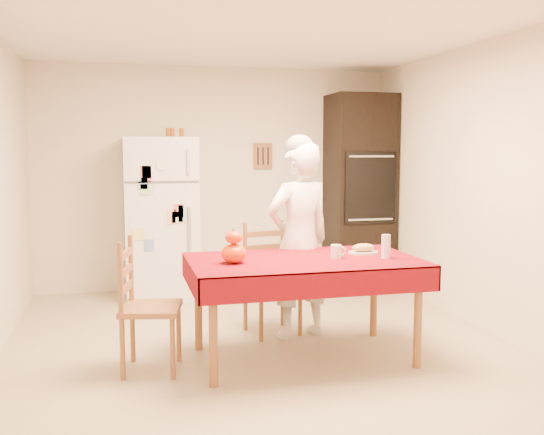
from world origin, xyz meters
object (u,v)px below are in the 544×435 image
object	(u,v)px
coffee_mug	(336,251)
seated_woman	(299,241)
chair_left	(142,301)
refrigerator	(161,218)
wine_glass	(386,246)
pumpkin_lower	(234,253)
dining_table	(304,268)
oven_cabinet	(360,191)
bread_plate	(363,253)
chair_far	(269,273)

from	to	relation	value
coffee_mug	seated_woman	bearing A→B (deg)	102.05
coffee_mug	chair_left	bearing A→B (deg)	177.30
refrigerator	wine_glass	world-z (taller)	refrigerator
chair_left	pumpkin_lower	bearing A→B (deg)	-84.95
chair_left	coffee_mug	size ratio (longest dim) A/B	9.50
coffee_mug	wine_glass	size ratio (longest dim) A/B	0.57
dining_table	coffee_mug	size ratio (longest dim) A/B	17.00
refrigerator	oven_cabinet	xyz separation A→B (m)	(2.28, 0.05, 0.25)
pumpkin_lower	wine_glass	xyz separation A→B (m)	(1.14, -0.07, 0.02)
oven_cabinet	seated_woman	bearing A→B (deg)	-125.47
bread_plate	refrigerator	bearing A→B (deg)	123.22
chair_left	coffee_mug	xyz separation A→B (m)	(1.43, -0.07, 0.30)
dining_table	wine_glass	world-z (taller)	wine_glass
seated_woman	dining_table	bearing A→B (deg)	61.28
refrigerator	dining_table	size ratio (longest dim) A/B	1.00
oven_cabinet	chair_left	size ratio (longest dim) A/B	2.32
refrigerator	wine_glass	xyz separation A→B (m)	(1.50, -2.37, -0.00)
refrigerator	wine_glass	size ratio (longest dim) A/B	9.66
dining_table	bread_plate	xyz separation A→B (m)	(0.51, 0.09, 0.08)
oven_cabinet	seated_woman	xyz separation A→B (m)	(-1.26, -1.77, -0.28)
chair_left	seated_woman	distance (m)	1.43
bread_plate	dining_table	bearing A→B (deg)	-169.77
dining_table	chair_left	distance (m)	1.20
chair_far	pumpkin_lower	world-z (taller)	chair_far
seated_woman	bread_plate	size ratio (longest dim) A/B	6.81
chair_far	pumpkin_lower	size ratio (longest dim) A/B	5.14
seated_woman	bread_plate	xyz separation A→B (m)	(0.39, -0.44, -0.05)
refrigerator	chair_left	xyz separation A→B (m)	(-0.28, -2.21, -0.34)
chair_left	bread_plate	bearing A→B (deg)	-76.05
refrigerator	seated_woman	world-z (taller)	refrigerator
chair_far	bread_plate	world-z (taller)	chair_far
oven_cabinet	seated_woman	world-z (taller)	oven_cabinet
chair_far	seated_woman	distance (m)	0.43
chair_left	bread_plate	size ratio (longest dim) A/B	3.96
chair_far	wine_glass	bearing A→B (deg)	-62.20
refrigerator	wine_glass	distance (m)	2.80
coffee_mug	pumpkin_lower	bearing A→B (deg)	-179.17
coffee_mug	dining_table	bearing A→B (deg)	172.22
coffee_mug	wine_glass	xyz separation A→B (m)	(0.36, -0.08, 0.04)
refrigerator	bread_plate	bearing A→B (deg)	-56.78
oven_cabinet	coffee_mug	xyz separation A→B (m)	(-1.14, -2.33, -0.29)
chair_far	seated_woman	size ratio (longest dim) A/B	0.58
refrigerator	chair_far	size ratio (longest dim) A/B	1.79
coffee_mug	bread_plate	xyz separation A→B (m)	(0.27, 0.13, -0.04)
pumpkin_lower	oven_cabinet	bearing A→B (deg)	50.69
chair_far	bread_plate	xyz separation A→B (m)	(0.60, -0.65, 0.26)
dining_table	seated_woman	xyz separation A→B (m)	(0.12, 0.53, 0.12)
refrigerator	seated_woman	bearing A→B (deg)	-59.31
dining_table	wine_glass	xyz separation A→B (m)	(0.61, -0.12, 0.16)
seated_woman	coffee_mug	xyz separation A→B (m)	(0.12, -0.56, -0.01)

